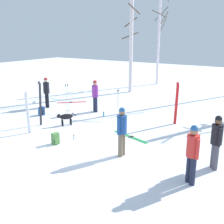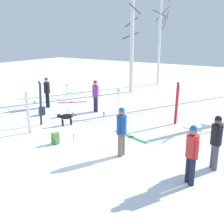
% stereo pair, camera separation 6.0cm
% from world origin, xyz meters
% --- Properties ---
extents(ground_plane, '(60.00, 60.00, 0.00)m').
position_xyz_m(ground_plane, '(0.00, 0.00, 0.00)').
color(ground_plane, white).
extents(person_0, '(0.48, 0.34, 1.72)m').
position_xyz_m(person_0, '(-4.98, 3.40, 0.98)').
color(person_0, black).
rests_on(person_0, ground_plane).
extents(person_1, '(0.43, 0.36, 1.72)m').
position_xyz_m(person_1, '(4.54, -0.35, 0.98)').
color(person_1, '#1E2338').
rests_on(person_1, ground_plane).
extents(person_2, '(0.34, 0.52, 1.72)m').
position_xyz_m(person_2, '(1.99, 0.16, 0.98)').
color(person_2, '#72604C').
rests_on(person_2, ground_plane).
extents(person_3, '(0.47, 0.34, 1.72)m').
position_xyz_m(person_3, '(-2.11, 4.16, 0.98)').
color(person_3, '#1E2338').
rests_on(person_3, ground_plane).
extents(person_4, '(0.34, 0.45, 1.72)m').
position_xyz_m(person_4, '(4.87, 0.92, 0.98)').
color(person_4, '#4C4C56').
rests_on(person_4, ground_plane).
extents(dog, '(0.57, 0.75, 0.57)m').
position_xyz_m(dog, '(-1.87, 1.56, 0.39)').
color(dog, black).
rests_on(dog, ground_plane).
extents(ski_pair_planted_0, '(0.16, 0.02, 1.96)m').
position_xyz_m(ski_pair_planted_0, '(2.26, 4.52, 0.98)').
color(ski_pair_planted_0, red).
rests_on(ski_pair_planted_0, ground_plane).
extents(ski_pair_planted_1, '(0.17, 0.08, 1.77)m').
position_xyz_m(ski_pair_planted_1, '(-2.48, -0.05, 0.88)').
color(ski_pair_planted_1, white).
rests_on(ski_pair_planted_1, ground_plane).
extents(ski_pair_planted_2, '(0.05, 0.25, 2.03)m').
position_xyz_m(ski_pair_planted_2, '(-2.86, 1.00, 1.01)').
color(ski_pair_planted_2, black).
rests_on(ski_pair_planted_2, ground_plane).
extents(ski_pair_lying_0, '(1.80, 0.67, 0.05)m').
position_xyz_m(ski_pair_lying_0, '(1.37, 1.87, 0.01)').
color(ski_pair_lying_0, green).
rests_on(ski_pair_lying_0, ground_plane).
extents(ski_pair_lying_1, '(1.40, 1.36, 0.05)m').
position_xyz_m(ski_pair_lying_1, '(-4.58, 5.03, 0.01)').
color(ski_pair_lying_1, red).
rests_on(ski_pair_lying_1, ground_plane).
extents(ski_poles_0, '(0.07, 0.22, 1.39)m').
position_xyz_m(ski_poles_0, '(-0.62, 4.09, 0.74)').
color(ski_poles_0, '#B2B2BC').
rests_on(ski_poles_0, ground_plane).
extents(ski_poles_1, '(0.07, 0.26, 1.52)m').
position_xyz_m(ski_poles_1, '(-3.32, 3.29, 0.81)').
color(ski_poles_1, '#B2B2BC').
rests_on(ski_poles_1, ground_plane).
extents(backpack_0, '(0.33, 0.30, 0.44)m').
position_xyz_m(backpack_0, '(-0.66, -0.33, 0.21)').
color(backpack_0, '#4C7F3F').
rests_on(backpack_0, ground_plane).
extents(backpack_1, '(0.30, 0.28, 0.44)m').
position_xyz_m(backpack_1, '(-4.05, 2.11, 0.21)').
color(backpack_1, '#1E4C99').
rests_on(backpack_1, ground_plane).
extents(water_bottle_0, '(0.08, 0.08, 0.21)m').
position_xyz_m(water_bottle_0, '(-0.36, 0.37, 0.10)').
color(water_bottle_0, silver).
rests_on(water_bottle_0, ground_plane).
extents(water_bottle_1, '(0.06, 0.06, 0.24)m').
position_xyz_m(water_bottle_1, '(-1.24, 3.70, 0.11)').
color(water_bottle_1, '#1E72BF').
rests_on(water_bottle_1, ground_plane).
extents(birch_tree_0, '(1.50, 1.50, 6.66)m').
position_xyz_m(birch_tree_0, '(-3.18, 9.87, 3.42)').
color(birch_tree_0, silver).
rests_on(birch_tree_0, ground_plane).
extents(birch_tree_1, '(1.27, 1.29, 7.74)m').
position_xyz_m(birch_tree_1, '(-2.91, 13.95, 4.03)').
color(birch_tree_1, silver).
rests_on(birch_tree_1, ground_plane).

